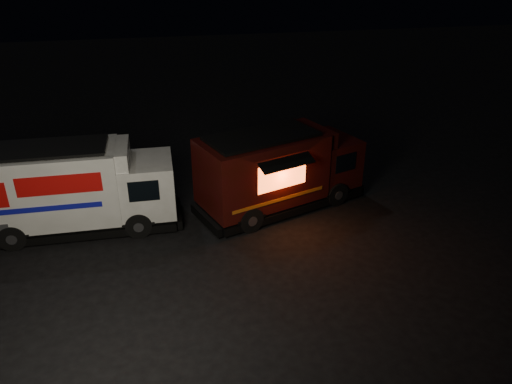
{
  "coord_description": "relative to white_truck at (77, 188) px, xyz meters",
  "views": [
    {
      "loc": [
        -0.84,
        -11.71,
        8.4
      ],
      "look_at": [
        2.08,
        2.0,
        1.36
      ],
      "focal_mm": 35.0,
      "sensor_mm": 36.0,
      "label": 1
    }
  ],
  "objects": [
    {
      "name": "white_truck",
      "position": [
        0.0,
        0.0,
        0.0
      ],
      "size": [
        6.38,
        2.25,
        2.88
      ],
      "primitive_type": null,
      "rotation": [
        0.0,
        0.0,
        -0.01
      ],
      "color": "white",
      "rests_on": "ground"
    },
    {
      "name": "ground",
      "position": [
        3.43,
        -3.3,
        -1.44
      ],
      "size": [
        80.0,
        80.0,
        0.0
      ],
      "primitive_type": "plane",
      "color": "black",
      "rests_on": "ground"
    },
    {
      "name": "red_truck",
      "position": [
        6.7,
        0.14,
        -0.03
      ],
      "size": [
        6.43,
        4.08,
        2.81
      ],
      "primitive_type": null,
      "rotation": [
        0.0,
        0.0,
        0.33
      ],
      "color": "#34090A",
      "rests_on": "ground"
    }
  ]
}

